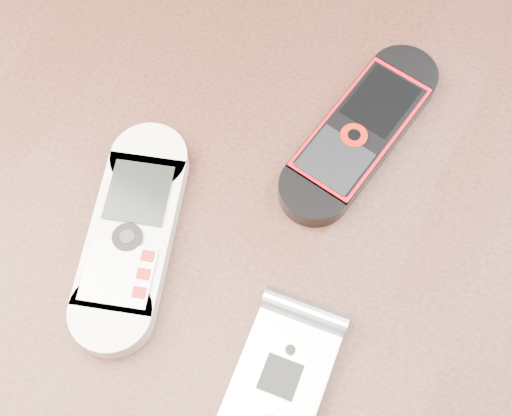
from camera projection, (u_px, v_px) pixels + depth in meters
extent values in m
plane|color=#472B19|center=(253.00, 397.00, 1.19)|extent=(4.00, 4.00, 0.00)
cube|color=black|center=(250.00, 221.00, 0.52)|extent=(1.20, 0.80, 0.03)
cube|color=white|center=(132.00, 234.00, 0.49)|extent=(0.10, 0.18, 0.02)
cube|color=black|center=(360.00, 131.00, 0.52)|extent=(0.08, 0.18, 0.02)
cube|color=silver|center=(278.00, 384.00, 0.45)|extent=(0.07, 0.12, 0.02)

